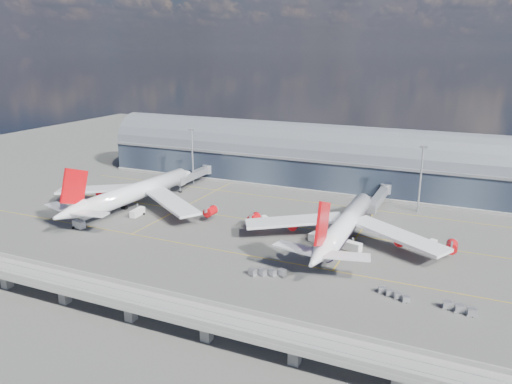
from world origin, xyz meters
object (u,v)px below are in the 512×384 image
at_px(floodlight_mast_right, 421,177).
at_px(service_truck_3, 316,236).
at_px(airliner_left, 133,193).
at_px(service_truck_1, 79,225).
at_px(service_truck_5, 266,221).
at_px(service_truck_4, 431,244).
at_px(airliner_right, 344,226).
at_px(cargo_train_0, 267,272).
at_px(cargo_train_2, 460,308).
at_px(service_truck_0, 137,213).
at_px(floodlight_mast_left, 192,155).
at_px(service_truck_2, 348,246).
at_px(cargo_train_1, 394,294).

height_order(floodlight_mast_right, service_truck_3, floodlight_mast_right).
distance_m(airliner_left, service_truck_1, 26.46).
bearing_deg(service_truck_1, service_truck_3, -61.42).
relative_size(service_truck_1, service_truck_5, 0.97).
relative_size(service_truck_3, service_truck_4, 1.29).
relative_size(airliner_right, service_truck_1, 13.92).
xyz_separation_m(cargo_train_0, cargo_train_2, (49.44, 0.56, 0.03)).
height_order(service_truck_0, cargo_train_0, service_truck_0).
xyz_separation_m(floodlight_mast_left, service_truck_0, (5.44, -48.99, -12.14)).
distance_m(floodlight_mast_right, service_truck_3, 53.18).
bearing_deg(service_truck_4, cargo_train_0, -112.25).
xyz_separation_m(service_truck_2, service_truck_5, (-32.90, 11.53, -0.27)).
height_order(service_truck_2, cargo_train_1, service_truck_2).
bearing_deg(service_truck_0, cargo_train_2, -17.32).
distance_m(service_truck_1, cargo_train_1, 108.51).
xyz_separation_m(airliner_right, service_truck_5, (-30.09, 6.54, -4.53)).
bearing_deg(airliner_left, service_truck_0, -40.76).
bearing_deg(floodlight_mast_left, airliner_left, -91.81).
distance_m(service_truck_0, service_truck_1, 21.66).
distance_m(service_truck_4, cargo_train_0, 55.42).
bearing_deg(airliner_right, cargo_train_1, -56.36).
bearing_deg(service_truck_0, floodlight_mast_right, 22.95).
bearing_deg(cargo_train_0, floodlight_mast_right, 0.88).
bearing_deg(service_truck_1, cargo_train_1, -81.21).
height_order(airliner_right, service_truck_5, airliner_right).
xyz_separation_m(service_truck_1, service_truck_2, (90.35, 19.35, 0.20)).
bearing_deg(cargo_train_2, service_truck_1, 74.34).
height_order(cargo_train_0, cargo_train_2, cargo_train_2).
xyz_separation_m(cargo_train_1, cargo_train_2, (15.54, -1.07, 0.18)).
bearing_deg(service_truck_5, floodlight_mast_left, 99.56).
height_order(service_truck_0, service_truck_3, service_truck_0).
relative_size(airliner_left, service_truck_1, 14.86).
relative_size(service_truck_2, service_truck_4, 1.85).
height_order(airliner_left, service_truck_5, airliner_left).
distance_m(floodlight_mast_left, service_truck_4, 114.98).
height_order(service_truck_1, cargo_train_1, service_truck_1).
bearing_deg(cargo_train_1, floodlight_mast_right, -19.10).
xyz_separation_m(service_truck_3, cargo_train_2, (45.38, -30.49, -0.47)).
xyz_separation_m(floodlight_mast_left, service_truck_5, (52.38, -37.04, -12.31)).
bearing_deg(airliner_right, service_truck_4, 15.06).
relative_size(airliner_left, service_truck_4, 15.95).
xyz_separation_m(service_truck_2, service_truck_3, (-11.84, 4.15, -0.17)).
bearing_deg(cargo_train_2, service_truck_5, 47.88).
bearing_deg(service_truck_3, service_truck_2, -3.73).
height_order(airliner_left, service_truck_3, airliner_left).
bearing_deg(floodlight_mast_left, cargo_train_1, -35.57).
height_order(floodlight_mast_left, cargo_train_0, floodlight_mast_left).
height_order(service_truck_1, cargo_train_2, service_truck_1).
height_order(service_truck_1, service_truck_3, service_truck_3).
relative_size(service_truck_3, service_truck_5, 1.17).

